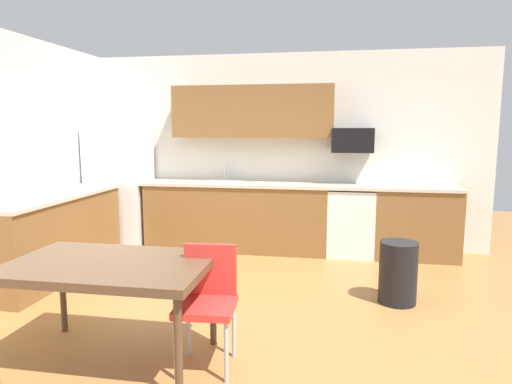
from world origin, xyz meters
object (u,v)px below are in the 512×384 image
(oven_range, at_px, (350,221))
(microwave, at_px, (352,140))
(trash_bin, at_px, (398,272))
(refrigerator, at_px, (120,186))
(chair_near_table, at_px, (208,296))
(dining_table, at_px, (109,270))

(oven_range, xyz_separation_m, microwave, (-0.00, 0.10, 1.06))
(microwave, relative_size, trash_bin, 0.90)
(refrigerator, xyz_separation_m, chair_near_table, (2.14, -2.96, -0.35))
(refrigerator, height_order, oven_range, refrigerator)
(oven_range, distance_m, dining_table, 3.62)
(microwave, relative_size, dining_table, 0.39)
(oven_range, bearing_deg, refrigerator, -178.58)
(dining_table, xyz_separation_m, trash_bin, (2.17, 1.51, -0.39))
(chair_near_table, bearing_deg, trash_bin, 43.34)
(refrigerator, xyz_separation_m, trash_bin, (3.63, -1.56, -0.56))
(refrigerator, distance_m, microwave, 3.30)
(refrigerator, height_order, trash_bin, refrigerator)
(microwave, relative_size, chair_near_table, 0.64)
(microwave, distance_m, trash_bin, 2.16)
(oven_range, height_order, chair_near_table, oven_range)
(refrigerator, xyz_separation_m, dining_table, (1.46, -3.07, -0.17))
(microwave, xyz_separation_m, dining_table, (-1.77, -3.25, -0.83))
(microwave, distance_m, dining_table, 3.79)
(oven_range, relative_size, trash_bin, 1.52)
(oven_range, distance_m, chair_near_table, 3.23)
(dining_table, height_order, trash_bin, dining_table)
(oven_range, relative_size, dining_table, 0.65)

